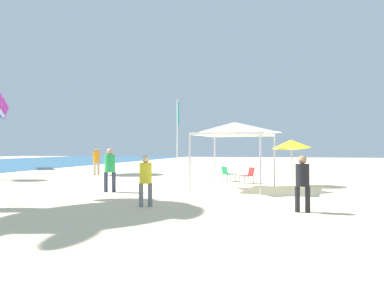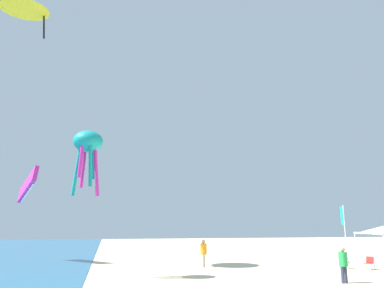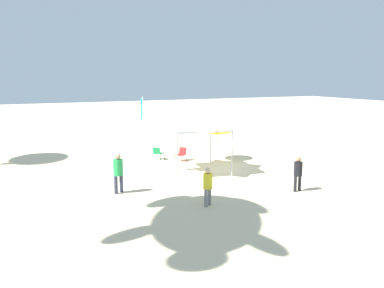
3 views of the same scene
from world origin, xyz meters
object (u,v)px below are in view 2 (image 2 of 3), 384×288
object	(u,v)px
folding_chair_left_of_tent	(345,261)
person_watching_sky	(343,262)
kite_parafoil_magenta	(28,185)
person_kite_handler	(204,251)
kite_delta_yellow	(25,5)
banner_flag	(345,232)
folding_chair_right_of_tent	(369,262)
kite_octopus_teal	(88,145)

from	to	relation	value
folding_chair_left_of_tent	person_watching_sky	xyz separation A→B (m)	(-5.91, 4.01, 0.58)
folding_chair_left_of_tent	kite_parafoil_magenta	xyz separation A→B (m)	(8.72, 22.44, 5.56)
person_kite_handler	kite_delta_yellow	distance (m)	22.97
banner_flag	folding_chair_right_of_tent	bearing A→B (deg)	-54.71
folding_chair_left_of_tent	folding_chair_right_of_tent	distance (m)	1.50
banner_flag	kite_octopus_teal	world-z (taller)	kite_octopus_teal
kite_delta_yellow	kite_parafoil_magenta	bearing A→B (deg)	-117.60
banner_flag	kite_delta_yellow	bearing A→B (deg)	70.42
person_watching_sky	kite_octopus_teal	bearing A→B (deg)	134.81
kite_octopus_teal	banner_flag	bearing A→B (deg)	-60.10
person_watching_sky	kite_delta_yellow	size ratio (longest dim) A/B	0.37
folding_chair_right_of_tent	kite_octopus_teal	bearing A→B (deg)	-122.03
folding_chair_left_of_tent	person_kite_handler	bearing A→B (deg)	31.90
person_kite_handler	kite_octopus_teal	xyz separation A→B (m)	(-4.46, 8.02, 6.38)
person_watching_sky	kite_octopus_teal	distance (m)	15.35
folding_chair_right_of_tent	person_watching_sky	distance (m)	7.28
person_kite_handler	kite_octopus_teal	size ratio (longest dim) A/B	0.50
kite_parafoil_magenta	kite_octopus_teal	size ratio (longest dim) A/B	1.16
folding_chair_right_of_tent	banner_flag	world-z (taller)	banner_flag
person_watching_sky	person_kite_handler	bearing A→B (deg)	93.67
folding_chair_left_of_tent	kite_octopus_teal	xyz separation A→B (m)	(-1.69, 17.30, 7.01)
kite_parafoil_magenta	kite_octopus_teal	world-z (taller)	kite_octopus_teal
folding_chair_left_of_tent	kite_delta_yellow	size ratio (longest dim) A/B	0.17
kite_delta_yellow	person_watching_sky	bearing A→B (deg)	130.90
folding_chair_right_of_tent	person_kite_handler	distance (m)	11.13
kite_parafoil_magenta	kite_delta_yellow	bearing A→B (deg)	148.15
person_watching_sky	kite_delta_yellow	bearing A→B (deg)	123.88
kite_delta_yellow	banner_flag	bearing A→B (deg)	139.84
kite_parafoil_magenta	person_watching_sky	bearing A→B (deg)	-153.27
kite_octopus_teal	person_watching_sky	bearing A→B (deg)	-72.49
person_watching_sky	person_kite_handler	world-z (taller)	person_kite_handler
kite_parafoil_magenta	kite_delta_yellow	world-z (taller)	kite_delta_yellow
person_kite_handler	kite_parafoil_magenta	distance (m)	15.26
kite_parafoil_magenta	banner_flag	bearing A→B (deg)	-144.75
folding_chair_right_of_tent	kite_parafoil_magenta	size ratio (longest dim) A/B	0.18
person_watching_sky	banner_flag	bearing A→B (deg)	25.77
folding_chair_right_of_tent	kite_delta_yellow	xyz separation A→B (m)	(5.27, 24.19, 19.01)
folding_chair_left_of_tent	kite_delta_yellow	bearing A→B (deg)	37.67
person_kite_handler	kite_delta_yellow	bearing A→B (deg)	-74.87
person_watching_sky	kite_delta_yellow	xyz separation A→B (m)	(10.30, 18.96, 18.43)
folding_chair_right_of_tent	banner_flag	bearing A→B (deg)	-89.28
folding_chair_left_of_tent	kite_delta_yellow	world-z (taller)	kite_delta_yellow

